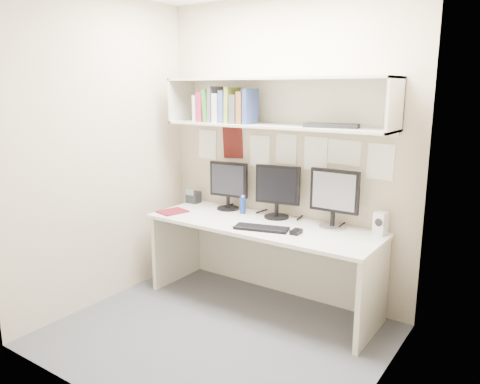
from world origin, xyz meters
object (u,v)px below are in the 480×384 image
Objects in this scene: desk at (262,264)px; keyboard at (261,228)px; speaker at (380,223)px; monitor_center at (277,189)px; desk_phone at (193,197)px; maroon_notebook at (172,212)px; monitor_left at (228,184)px; monitor_right at (334,196)px.

keyboard is at bearing -61.17° from desk.
speaker is (0.82, 0.41, 0.08)m from keyboard.
monitor_center is (0.01, 0.22, 0.61)m from desk.
speaker is (0.91, 0.25, 0.45)m from desk.
speaker is at bearing 11.02° from keyboard.
monitor_center is 0.97m from desk_phone.
desk_phone is at bearing 116.00° from maroon_notebook.
monitor_left is 2.49× the size of speaker.
monitor_left is 1.43m from speaker.
monitor_center is 1.06× the size of keyboard.
desk_phone is at bearing 179.32° from monitor_right.
monitor_left is 0.52m from monitor_center.
monitor_right reaches higher than desk.
speaker is 1.85m from desk_phone.
monitor_left is at bearing 132.09° from keyboard.
speaker is at bearing -5.60° from monitor_left.
monitor_left is 0.47m from desk_phone.
keyboard is 1.78× the size of maroon_notebook.
speaker is (1.42, 0.03, -0.15)m from monitor_left.
monitor_center is 0.96× the size of monitor_right.
monitor_center is 3.13× the size of desk_phone.
maroon_notebook is (-0.95, -0.01, -0.00)m from keyboard.
maroon_notebook is at bearing -157.46° from speaker.
monitor_left is at bearing 168.88° from monitor_center.
desk is at bearing -158.31° from monitor_right.
monitor_right is 1.10× the size of keyboard.
monitor_right is 1.96× the size of maroon_notebook.
desk is 1.05m from speaker.
monitor_center reaches higher than monitor_left.
monitor_center reaches higher than speaker.
monitor_left is at bearing 179.38° from monitor_right.
desk_phone reaches higher than desk.
keyboard is (-0.45, -0.38, -0.25)m from monitor_right.
speaker is (0.90, 0.03, -0.16)m from monitor_center.
monitor_right is 1.49m from desk_phone.
maroon_notebook is (-0.86, -0.17, 0.37)m from desk.
monitor_right is at bearing 24.83° from keyboard.
keyboard is (0.08, -0.38, -0.24)m from monitor_center.
monitor_center is at bearing 85.94° from keyboard.
monitor_center is at bearing 38.63° from maroon_notebook.
speaker is at bearing -9.08° from monitor_center.
desk_phone is (-0.43, 0.00, -0.18)m from monitor_left.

